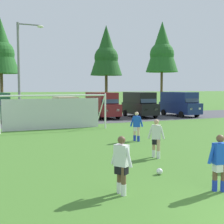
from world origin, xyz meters
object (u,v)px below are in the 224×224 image
object	(u,v)px
soccer_ball	(160,171)
player_midfield_center	(156,139)
parked_car_slot_center	(47,111)
parked_car_slot_far_right	(140,104)
parked_car_slot_end	(180,103)
street_lamp	(21,74)
player_defender_far	(219,163)
parked_car_slot_center_right	(66,108)
player_striker_near	(121,165)
parked_car_slot_right	(102,104)
soccer_goal	(53,111)
player_winger_right	(137,126)

from	to	relation	value
soccer_ball	player_midfield_center	xyz separation A→B (m)	(1.25, 2.24, 0.71)
parked_car_slot_center	parked_car_slot_far_right	world-z (taller)	parked_car_slot_far_right
player_midfield_center	parked_car_slot_end	distance (m)	20.17
parked_car_slot_center	street_lamp	world-z (taller)	street_lamp
player_defender_far	parked_car_slot_far_right	world-z (taller)	parked_car_slot_far_right
soccer_ball	player_midfield_center	bearing A→B (deg)	60.96
street_lamp	parked_car_slot_center_right	bearing A→B (deg)	43.04
player_striker_near	street_lamp	xyz separation A→B (m)	(-0.57, 15.74, 3.14)
soccer_ball	parked_car_slot_right	world-z (taller)	parked_car_slot_right
soccer_goal	player_winger_right	world-z (taller)	soccer_goal
parked_car_slot_center	parked_car_slot_end	world-z (taller)	parked_car_slot_end
player_defender_far	parked_car_slot_far_right	distance (m)	22.75
player_defender_far	parked_car_slot_center	size ratio (longest dim) A/B	0.39
player_midfield_center	player_defender_far	world-z (taller)	same
parked_car_slot_right	soccer_goal	bearing A→B (deg)	-134.49
soccer_goal	parked_car_slot_end	size ratio (longest dim) A/B	1.52
player_midfield_center	parked_car_slot_end	size ratio (longest dim) A/B	0.34
parked_car_slot_center_right	parked_car_slot_right	size ratio (longest dim) A/B	0.96
parked_car_slot_center	soccer_goal	bearing A→B (deg)	-98.04
soccer_goal	parked_car_slot_center	distance (m)	6.28
parked_car_slot_center_right	parked_car_slot_right	xyz separation A→B (m)	(3.84, 0.70, 0.23)
parked_car_slot_center	street_lamp	xyz separation A→B (m)	(-2.81, -4.59, 3.08)
soccer_ball	player_defender_far	size ratio (longest dim) A/B	0.13
player_striker_near	parked_car_slot_end	world-z (taller)	parked_car_slot_end
soccer_goal	parked_car_slot_end	world-z (taller)	soccer_goal
player_defender_far	player_winger_right	bearing A→B (deg)	77.77
player_midfield_center	parked_car_slot_center_right	world-z (taller)	parked_car_slot_center_right
parked_car_slot_center	parked_car_slot_center_right	xyz separation A→B (m)	(1.57, -0.51, 0.24)
parked_car_slot_center_right	street_lamp	bearing A→B (deg)	-136.96
parked_car_slot_far_right	soccer_goal	bearing A→B (deg)	-149.92
parked_car_slot_far_right	street_lamp	size ratio (longest dim) A/B	0.64
parked_car_slot_center_right	parked_car_slot_far_right	xyz separation A→B (m)	(7.76, 0.21, 0.23)
player_winger_right	player_midfield_center	bearing A→B (deg)	-106.78
parked_car_slot_center	player_midfield_center	bearing A→B (deg)	-86.44
player_winger_right	parked_car_slot_right	distance (m)	13.44
player_striker_near	player_midfield_center	world-z (taller)	same
player_winger_right	street_lamp	world-z (taller)	street_lamp
player_midfield_center	parked_car_slot_far_right	bearing A→B (deg)	63.41
player_winger_right	soccer_ball	bearing A→B (deg)	-111.46
player_midfield_center	parked_car_slot_center	size ratio (longest dim) A/B	0.39
parked_car_slot_far_right	parked_car_slot_end	distance (m)	4.40
player_winger_right	street_lamp	bearing A→B (deg)	121.46
player_striker_near	parked_car_slot_end	distance (m)	24.95
soccer_goal	parked_car_slot_center_right	size ratio (longest dim) A/B	1.60
player_midfield_center	parked_car_slot_center_right	bearing A→B (deg)	88.17
parked_car_slot_end	parked_car_slot_center_right	bearing A→B (deg)	177.17
soccer_ball	parked_car_slot_center_right	xyz separation A→B (m)	(1.77, 18.58, 1.00)
player_midfield_center	parked_car_slot_end	xyz separation A→B (m)	(12.61, 15.74, 0.52)
player_defender_far	parked_car_slot_center	xyz separation A→B (m)	(-0.43, 21.23, 0.05)
player_striker_near	parked_car_slot_right	xyz separation A→B (m)	(7.65, 20.53, 0.52)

